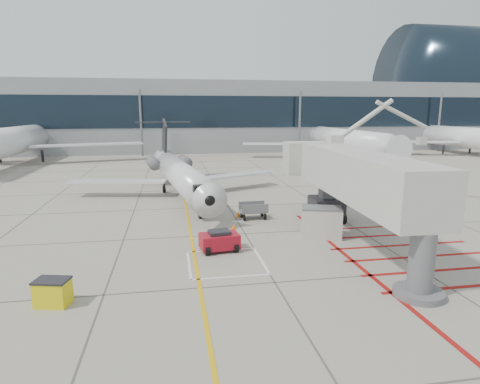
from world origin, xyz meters
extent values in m
plane|color=gray|center=(0.00, 0.00, 0.00)|extent=(260.00, 260.00, 0.00)
cone|color=orange|center=(-0.58, 5.21, 0.22)|extent=(0.32, 0.32, 0.44)
cone|color=#FF650D|center=(0.29, 8.46, 0.23)|extent=(0.33, 0.33, 0.46)
cube|color=gray|center=(10.00, 70.00, 7.00)|extent=(180.00, 28.00, 14.00)
cube|color=black|center=(10.00, 55.95, 8.00)|extent=(180.00, 0.10, 6.00)
camera|label=1|loc=(-4.76, -21.67, 8.20)|focal=30.00mm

